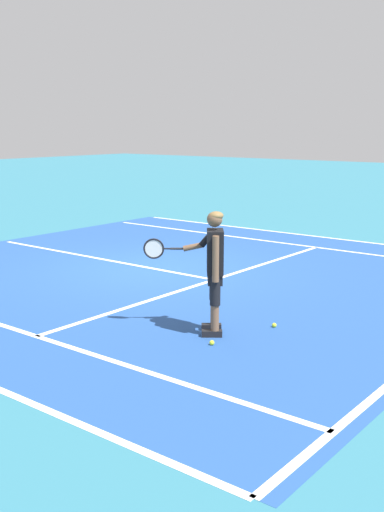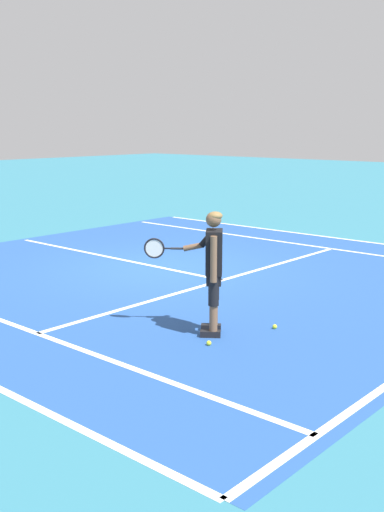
{
  "view_description": "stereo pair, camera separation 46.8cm",
  "coord_description": "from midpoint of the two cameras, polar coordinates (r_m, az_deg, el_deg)",
  "views": [
    {
      "loc": [
        -9.19,
        -8.26,
        2.82
      ],
      "look_at": [
        -2.49,
        -2.97,
        1.05
      ],
      "focal_mm": 43.77,
      "sensor_mm": 36.0,
      "label": 1
    },
    {
      "loc": [
        -8.89,
        -8.62,
        2.82
      ],
      "look_at": [
        -2.49,
        -2.97,
        1.05
      ],
      "focal_mm": 43.77,
      "sensor_mm": 36.0,
      "label": 2
    }
  ],
  "objects": [
    {
      "name": "ground_plane",
      "position": [
        12.68,
        -4.62,
        -1.17
      ],
      "size": [
        80.0,
        80.0,
        0.0
      ],
      "primitive_type": "plane",
      "color": "teal"
    },
    {
      "name": "court_inner_surface",
      "position": [
        12.33,
        -2.78,
        -1.51
      ],
      "size": [
        10.98,
        11.22,
        0.0
      ],
      "primitive_type": "cube",
      "color": "#234C93",
      "rests_on": "ground"
    },
    {
      "name": "line_service",
      "position": [
        11.72,
        0.88,
        -2.19
      ],
      "size": [
        8.23,
        0.1,
        0.01
      ],
      "primitive_type": "cube",
      "color": "white",
      "rests_on": "ground"
    },
    {
      "name": "line_centre_service",
      "position": [
        13.85,
        -9.69,
        -0.19
      ],
      "size": [
        0.1,
        6.4,
        0.01
      ],
      "primitive_type": "cube",
      "color": "white",
      "rests_on": "ground"
    },
    {
      "name": "line_singles_right",
      "position": [
        15.6,
        7.19,
        1.22
      ],
      "size": [
        0.1,
        10.82,
        0.01
      ],
      "primitive_type": "cube",
      "color": "white",
      "rests_on": "ground"
    },
    {
      "name": "line_doubles_right",
      "position": [
        16.78,
        9.62,
        1.88
      ],
      "size": [
        0.1,
        10.82,
        0.01
      ],
      "primitive_type": "cube",
      "color": "white",
      "rests_on": "ground"
    },
    {
      "name": "tennis_player",
      "position": [
        8.49,
        0.35,
        -0.74
      ],
      "size": [
        0.64,
        1.2,
        1.71
      ],
      "color": "black",
      "rests_on": "ground"
    },
    {
      "name": "tennis_ball_near_feet",
      "position": [
        9.04,
        6.05,
        -6.32
      ],
      "size": [
        0.07,
        0.07,
        0.07
      ],
      "primitive_type": "sphere",
      "color": "#CCE02D",
      "rests_on": "ground"
    },
    {
      "name": "tennis_ball_by_baseline",
      "position": [
        8.28,
        0.2,
        -7.94
      ],
      "size": [
        0.07,
        0.07,
        0.07
      ],
      "primitive_type": "sphere",
      "color": "#CCE02D",
      "rests_on": "ground"
    }
  ]
}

